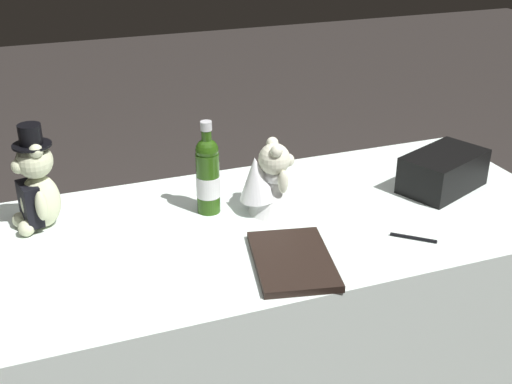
% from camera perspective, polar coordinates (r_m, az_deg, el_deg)
% --- Properties ---
extents(reception_table, '(1.85, 0.79, 0.75)m').
position_cam_1_polar(reception_table, '(2.07, 0.00, -11.92)').
color(reception_table, white).
rests_on(reception_table, ground_plane).
extents(teddy_bear_groom, '(0.14, 0.14, 0.30)m').
position_cam_1_polar(teddy_bear_groom, '(1.89, -18.78, 0.51)').
color(teddy_bear_groom, beige).
rests_on(teddy_bear_groom, reception_table).
extents(teddy_bear_bride, '(0.20, 0.15, 0.22)m').
position_cam_1_polar(teddy_bear_bride, '(1.89, 1.18, 0.95)').
color(teddy_bear_bride, white).
rests_on(teddy_bear_bride, reception_table).
extents(champagne_bottle, '(0.07, 0.07, 0.28)m').
position_cam_1_polar(champagne_bottle, '(1.88, -4.25, 1.54)').
color(champagne_bottle, '#274D10').
rests_on(champagne_bottle, reception_table).
extents(signing_pen, '(0.11, 0.09, 0.01)m').
position_cam_1_polar(signing_pen, '(1.83, 13.81, -3.95)').
color(signing_pen, black).
rests_on(signing_pen, reception_table).
extents(gift_case_black, '(0.32, 0.26, 0.12)m').
position_cam_1_polar(gift_case_black, '(2.13, 16.09, 1.77)').
color(gift_case_black, black).
rests_on(gift_case_black, reception_table).
extents(guestbook, '(0.25, 0.33, 0.02)m').
position_cam_1_polar(guestbook, '(1.67, 3.23, -6.00)').
color(guestbook, black).
rests_on(guestbook, reception_table).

